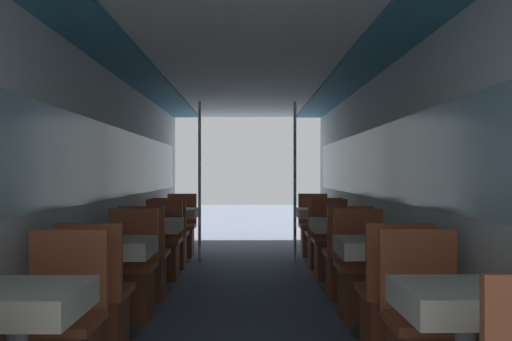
{
  "coord_description": "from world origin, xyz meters",
  "views": [
    {
      "loc": [
        0.03,
        -1.56,
        1.23
      ],
      "look_at": [
        0.08,
        3.14,
        1.24
      ],
      "focal_mm": 40.0,
      "sensor_mm": 36.0,
      "label": 1
    }
  ],
  "objects_px": {
    "chair_left_near_2": "(145,270)",
    "chair_left_far_3": "(181,236)",
    "chair_left_far_2": "(162,254)",
    "dining_table_right_3": "(318,217)",
    "chair_right_near_3": "(323,246)",
    "dining_table_right_2": "(339,230)",
    "dining_table_left_3": "(176,217)",
    "dining_table_right_0": "(465,313)",
    "dining_table_left_1": "(114,255)",
    "chair_right_far_1": "(362,284)",
    "chair_left_near_1": "(95,316)",
    "chair_left_far_1": "(129,284)",
    "chair_right_far_2": "(331,254)",
    "support_pole_left_3": "(200,181)",
    "chair_right_near_1": "(394,315)",
    "dining_table_right_1": "(376,254)",
    "support_pole_right_3": "(295,181)",
    "chair_left_near_3": "(171,246)",
    "dining_table_left_0": "(17,314)",
    "chair_right_near_2": "(347,269)",
    "dining_table_left_2": "(154,230)",
    "chair_right_far_3": "(314,236)"
  },
  "relations": [
    {
      "from": "chair_left_near_2",
      "to": "chair_left_far_3",
      "type": "relative_size",
      "value": 1.0
    },
    {
      "from": "chair_left_far_2",
      "to": "dining_table_right_3",
      "type": "bearing_deg",
      "value": -147.51
    },
    {
      "from": "chair_right_near_3",
      "to": "dining_table_right_3",
      "type": "bearing_deg",
      "value": 90.0
    },
    {
      "from": "dining_table_right_2",
      "to": "chair_left_far_2",
      "type": "bearing_deg",
      "value": 164.84
    },
    {
      "from": "dining_table_left_3",
      "to": "dining_table_right_0",
      "type": "distance_m",
      "value": 5.69
    },
    {
      "from": "dining_table_right_3",
      "to": "chair_right_near_3",
      "type": "xyz_separation_m",
      "value": [
        -0.0,
        -0.53,
        -0.33
      ]
    },
    {
      "from": "dining_table_left_1",
      "to": "chair_right_far_1",
      "type": "relative_size",
      "value": 0.8
    },
    {
      "from": "chair_left_near_1",
      "to": "chair_left_far_1",
      "type": "xyz_separation_m",
      "value": [
        0.0,
        1.06,
        0.0
      ]
    },
    {
      "from": "chair_left_near_1",
      "to": "chair_right_far_2",
      "type": "distance_m",
      "value": 3.45
    },
    {
      "from": "support_pole_left_3",
      "to": "chair_right_near_1",
      "type": "height_order",
      "value": "support_pole_left_3"
    },
    {
      "from": "dining_table_right_1",
      "to": "support_pole_right_3",
      "type": "distance_m",
      "value": 3.61
    },
    {
      "from": "chair_left_far_2",
      "to": "dining_table_right_1",
      "type": "bearing_deg",
      "value": 130.31
    },
    {
      "from": "chair_left_near_3",
      "to": "chair_right_near_1",
      "type": "relative_size",
      "value": 1.0
    },
    {
      "from": "chair_left_far_2",
      "to": "chair_left_near_3",
      "type": "xyz_separation_m",
      "value": [
        0.0,
        0.72,
        0.0
      ]
    },
    {
      "from": "dining_table_right_2",
      "to": "chair_left_near_1",
      "type": "bearing_deg",
      "value": -130.31
    },
    {
      "from": "chair_left_near_1",
      "to": "dining_table_left_0",
      "type": "bearing_deg",
      "value": -90.0
    },
    {
      "from": "chair_left_near_3",
      "to": "chair_right_near_2",
      "type": "xyz_separation_m",
      "value": [
        1.96,
        -1.78,
        0.0
      ]
    },
    {
      "from": "chair_left_near_1",
      "to": "dining_table_right_0",
      "type": "bearing_deg",
      "value": -32.49
    },
    {
      "from": "chair_right_far_1",
      "to": "dining_table_right_2",
      "type": "relative_size",
      "value": 1.25
    },
    {
      "from": "dining_table_right_1",
      "to": "dining_table_right_2",
      "type": "distance_m",
      "value": 1.78
    },
    {
      "from": "chair_right_far_1",
      "to": "chair_right_far_2",
      "type": "bearing_deg",
      "value": -90.0
    },
    {
      "from": "dining_table_left_0",
      "to": "chair_left_near_1",
      "type": "xyz_separation_m",
      "value": [
        0.0,
        1.25,
        -0.33
      ]
    },
    {
      "from": "chair_left_far_1",
      "to": "dining_table_left_3",
      "type": "xyz_separation_m",
      "value": [
        -0.0,
        3.03,
        0.33
      ]
    },
    {
      "from": "chair_left_near_1",
      "to": "chair_right_near_2",
      "type": "distance_m",
      "value": 2.65
    },
    {
      "from": "chair_left_far_2",
      "to": "chair_left_near_3",
      "type": "distance_m",
      "value": 0.72
    },
    {
      "from": "dining_table_right_1",
      "to": "chair_left_near_3",
      "type": "bearing_deg",
      "value": 122.92
    },
    {
      "from": "dining_table_left_0",
      "to": "dining_table_right_0",
      "type": "relative_size",
      "value": 1.0
    },
    {
      "from": "dining_table_left_2",
      "to": "dining_table_right_0",
      "type": "height_order",
      "value": "same"
    },
    {
      "from": "dining_table_right_3",
      "to": "support_pole_right_3",
      "type": "relative_size",
      "value": 0.33
    },
    {
      "from": "chair_right_near_3",
      "to": "dining_table_left_0",
      "type": "bearing_deg",
      "value": -112.18
    },
    {
      "from": "dining_table_left_0",
      "to": "dining_table_right_1",
      "type": "distance_m",
      "value": 2.65
    },
    {
      "from": "dining_table_left_1",
      "to": "chair_right_near_2",
      "type": "bearing_deg",
      "value": 32.49
    },
    {
      "from": "dining_table_left_1",
      "to": "chair_left_far_2",
      "type": "xyz_separation_m",
      "value": [
        0.0,
        2.31,
        -0.33
      ]
    },
    {
      "from": "dining_table_right_1",
      "to": "chair_right_far_3",
      "type": "bearing_deg",
      "value": 90.0
    },
    {
      "from": "chair_right_near_1",
      "to": "chair_right_far_2",
      "type": "bearing_deg",
      "value": 90.0
    },
    {
      "from": "chair_right_near_2",
      "to": "chair_left_far_2",
      "type": "bearing_deg",
      "value": 151.55
    },
    {
      "from": "dining_table_right_0",
      "to": "dining_table_right_3",
      "type": "relative_size",
      "value": 1.0
    },
    {
      "from": "support_pole_left_3",
      "to": "chair_right_far_1",
      "type": "relative_size",
      "value": 2.42
    },
    {
      "from": "chair_left_near_2",
      "to": "chair_right_near_1",
      "type": "xyz_separation_m",
      "value": [
        1.96,
        -1.78,
        0.0
      ]
    },
    {
      "from": "dining_table_left_0",
      "to": "chair_left_far_1",
      "type": "relative_size",
      "value": 0.8
    },
    {
      "from": "chair_right_far_1",
      "to": "chair_right_far_2",
      "type": "xyz_separation_m",
      "value": [
        0.0,
        1.78,
        0.0
      ]
    },
    {
      "from": "chair_right_far_3",
      "to": "dining_table_left_2",
      "type": "bearing_deg",
      "value": 49.69
    },
    {
      "from": "dining_table_left_1",
      "to": "chair_left_near_1",
      "type": "distance_m",
      "value": 0.62
    },
    {
      "from": "dining_table_left_3",
      "to": "dining_table_right_2",
      "type": "distance_m",
      "value": 2.65
    },
    {
      "from": "dining_table_left_0",
      "to": "chair_left_far_2",
      "type": "xyz_separation_m",
      "value": [
        0.0,
        4.09,
        -0.33
      ]
    },
    {
      "from": "dining_table_right_2",
      "to": "dining_table_left_0",
      "type": "bearing_deg",
      "value": -118.85
    },
    {
      "from": "chair_left_near_3",
      "to": "chair_left_near_1",
      "type": "bearing_deg",
      "value": -90.0
    },
    {
      "from": "dining_table_left_1",
      "to": "dining_table_left_3",
      "type": "height_order",
      "value": "same"
    },
    {
      "from": "support_pole_right_3",
      "to": "dining_table_left_3",
      "type": "bearing_deg",
      "value": 180.0
    },
    {
      "from": "chair_right_far_3",
      "to": "chair_right_far_2",
      "type": "bearing_deg",
      "value": 90.0
    }
  ]
}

